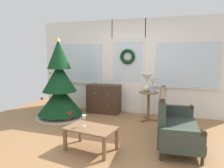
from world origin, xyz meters
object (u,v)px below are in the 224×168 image
christmas_tree (60,89)px  coffee_table (91,131)px  dresser_cabinet (104,99)px  table_lamp (147,80)px  flower_vase (153,88)px  wine_glass (84,118)px  side_table (148,100)px  settee_sofa (173,122)px  gift_box (68,116)px

christmas_tree → coffee_table: christmas_tree is taller
dresser_cabinet → table_lamp: (1.22, -0.26, 0.60)m
dresser_cabinet → flower_vase: (1.38, -0.36, 0.43)m
table_lamp → flower_vase: size_ratio=1.26×
table_lamp → wine_glass: size_ratio=2.26×
flower_vase → coffee_table: 2.11m
christmas_tree → side_table: christmas_tree is taller
dresser_cabinet → side_table: bearing=-13.1°
settee_sofa → flower_vase: 1.34m
table_lamp → gift_box: 2.13m
side_table → gift_box: side_table is taller
wine_glass → gift_box: 1.74m
settee_sofa → wine_glass: size_ratio=8.69×
settee_sofa → flower_vase: (-0.55, 1.13, 0.45)m
settee_sofa → christmas_tree: bearing=165.6°
side_table → wine_glass: 2.09m
side_table → coffee_table: (-0.65, -1.98, -0.17)m
settee_sofa → table_lamp: size_ratio=3.85×
dresser_cabinet → table_lamp: table_lamp is taller
dresser_cabinet → side_table: 1.32m
christmas_tree → gift_box: 0.73m
christmas_tree → wine_glass: christmas_tree is taller
gift_box → table_lamp: bearing=20.8°
christmas_tree → table_lamp: 2.21m
table_lamp → flower_vase: 0.25m
dresser_cabinet → coffee_table: 2.36m
dresser_cabinet → wine_glass: dresser_cabinet is taller
side_table → table_lamp: 0.50m
christmas_tree → wine_glass: bearing=-46.3°
christmas_tree → table_lamp: size_ratio=4.64×
side_table → coffee_table: side_table is taller
side_table → table_lamp: (-0.06, 0.04, 0.49)m
dresser_cabinet → settee_sofa: size_ratio=0.54×
side_table → flower_vase: size_ratio=2.02×
flower_vase → wine_glass: (-0.88, -1.88, -0.29)m
table_lamp → gift_box: (-1.81, -0.69, -0.88)m
flower_vase → coffee_table: flower_vase is taller
side_table → wine_glass: (-0.78, -1.94, 0.03)m
dresser_cabinet → gift_box: (-0.59, -0.95, -0.27)m
side_table → wine_glass: size_ratio=3.63×
flower_vase → wine_glass: size_ratio=1.79×
settee_sofa → flower_vase: flower_vase is taller
dresser_cabinet → gift_box: bearing=-122.1°
table_lamp → christmas_tree: bearing=-166.8°
table_lamp → coffee_table: table_lamp is taller
settee_sofa → wine_glass: 1.62m
side_table → coffee_table: 2.09m
coffee_table → table_lamp: bearing=73.8°
flower_vase → gift_box: 2.18m
settee_sofa → side_table: 1.36m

